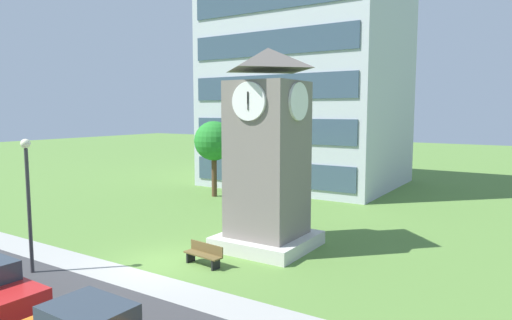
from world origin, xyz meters
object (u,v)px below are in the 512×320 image
(tree_by_building, at_px, (214,141))
(clock_tower, at_px, (268,161))
(park_bench, at_px, (204,254))
(street_lamp, at_px, (28,189))

(tree_by_building, bearing_deg, clock_tower, -41.21)
(park_bench, relative_size, tree_by_building, 0.33)
(park_bench, distance_m, tree_by_building, 15.35)
(street_lamp, bearing_deg, tree_by_building, 102.98)
(clock_tower, xyz_separation_m, park_bench, (-0.90, -3.49, -3.52))
(park_bench, xyz_separation_m, tree_by_building, (-8.84, 12.02, 3.58))
(clock_tower, distance_m, street_lamp, 9.81)
(park_bench, relative_size, street_lamp, 0.35)
(clock_tower, height_order, street_lamp, clock_tower)
(park_bench, xyz_separation_m, street_lamp, (-5.09, -4.25, 2.82))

